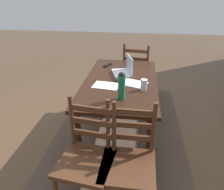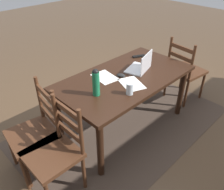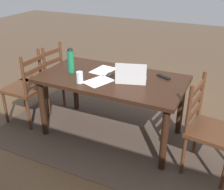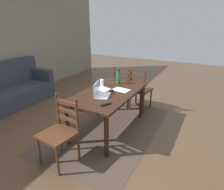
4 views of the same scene
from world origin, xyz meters
name	(u,v)px [view 2 (image 2 of 4)]	position (x,y,z in m)	size (l,w,h in m)	color
ground_plane	(124,125)	(0.00, 0.00, 0.00)	(14.00, 14.00, 0.00)	brown
area_rug	(124,125)	(0.00, 0.00, 0.00)	(2.67, 1.64, 0.01)	#47382D
dining_table	(125,83)	(0.00, 0.00, 0.64)	(1.61, 0.87, 0.73)	black
chair_right_near	(36,133)	(1.09, -0.17, 0.46)	(0.49, 0.49, 0.95)	#4C2B19
chair_right_far	(56,152)	(1.09, 0.17, 0.46)	(0.44, 0.44, 0.95)	#4C2B19
chair_left_far	(185,71)	(-1.09, 0.17, 0.46)	(0.49, 0.49, 0.95)	#4C2B19
laptop	(141,66)	(-0.24, 0.03, 0.79)	(0.37, 0.30, 0.23)	silver
water_bottle	(96,82)	(0.49, 0.06, 0.88)	(0.07, 0.07, 0.29)	#197247
drinking_glass	(130,89)	(0.24, 0.28, 0.80)	(0.07, 0.07, 0.12)	silver
computer_mouse	(121,75)	(0.04, -0.03, 0.75)	(0.06, 0.10, 0.03)	black
tv_remote	(139,56)	(-0.52, -0.24, 0.74)	(0.04, 0.17, 0.02)	black
paper_stack_left	(132,84)	(0.08, 0.16, 0.74)	(0.21, 0.30, 0.00)	white
paper_stack_right	(105,77)	(0.18, -0.15, 0.74)	(0.21, 0.30, 0.00)	white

